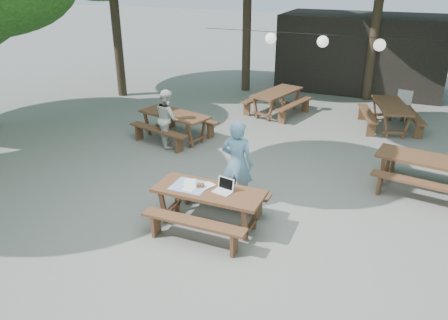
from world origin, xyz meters
The scene contains 13 objects.
ground centered at (0.00, 0.00, 0.00)m, with size 80.00×80.00×0.00m, color slate.
pavilion centered at (0.50, 10.50, 1.40)m, with size 6.00×3.00×2.80m, color black.
main_picnic_table centered at (-0.73, -0.97, 0.39)m, with size 2.00×1.58×0.75m.
picnic_table_nw centered at (-3.47, 2.73, 0.39)m, with size 2.23×2.00×0.75m.
picnic_table_ne centered at (2.91, 2.10, 0.39)m, with size 2.12×1.85×0.75m.
picnic_table_far_w centered at (-1.52, 6.04, 0.39)m, with size 2.02×2.25×0.75m.
picnic_table_far_e centered at (1.97, 5.93, 0.39)m, with size 2.03×2.26×0.75m.
woman centered at (-0.56, 0.00, 0.89)m, with size 0.65×0.43×1.78m, color #6EA2C9.
second_person centered at (-3.40, 2.25, 0.77)m, with size 0.74×0.58×1.53m, color white.
plastic_chair centered at (2.26, 7.03, 0.26)m, with size 0.52×0.52×0.90m.
laptop centered at (-0.45, -0.91, 0.81)m, with size 0.37×0.32×0.24m.
tabletop_clutter centered at (-1.06, -0.96, 0.76)m, with size 0.76×0.57×0.08m.
paper_lanterns centered at (-0.19, 6.00, 2.40)m, with size 9.00×0.34×0.38m.
Camera 1 is at (2.22, -7.27, 4.42)m, focal length 35.00 mm.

